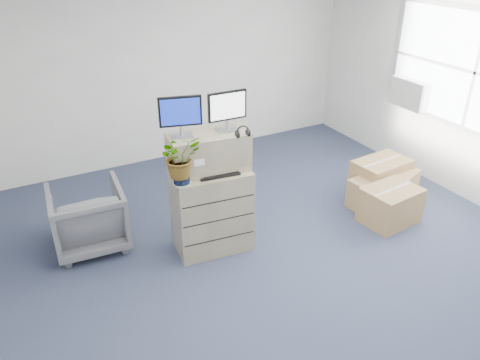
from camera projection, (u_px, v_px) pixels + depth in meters
name	position (u px, v px, depth m)	size (l,w,h in m)	color
ground	(294.00, 275.00, 5.00)	(7.00, 7.00, 0.00)	#242941
wall_back	(170.00, 70.00, 7.08)	(6.00, 0.02, 2.80)	silver
window	(477.00, 73.00, 5.82)	(0.07, 2.72, 1.52)	#9A9A9D
ac_unit	(411.00, 93.00, 6.72)	(0.24, 0.60, 0.40)	silver
filing_cabinet_lower	(212.00, 210.00, 5.24)	(0.84, 0.51, 0.98)	gray
filing_cabinet_upper	(208.00, 152.00, 4.95)	(0.84, 0.42, 0.42)	gray
monitor_left	(180.00, 115.00, 4.66)	(0.43, 0.22, 0.43)	#99999E
monitor_right	(227.00, 109.00, 4.82)	(0.43, 0.17, 0.42)	#99999E
headphones	(243.00, 132.00, 4.79)	(0.14, 0.14, 0.02)	black
keyboard	(218.00, 174.00, 4.94)	(0.44, 0.18, 0.02)	black
mouse	(246.00, 168.00, 5.05)	(0.10, 0.06, 0.03)	silver
water_bottle	(216.00, 158.00, 5.02)	(0.07, 0.07, 0.25)	#97999F
phone_dock	(203.00, 166.00, 5.02)	(0.07, 0.06, 0.14)	silver
external_drive	(239.00, 160.00, 5.20)	(0.20, 0.15, 0.06)	black
tissue_box	(235.00, 155.00, 5.15)	(0.21, 0.10, 0.08)	#3F87D6
potted_plant	(181.00, 162.00, 4.65)	(0.42, 0.47, 0.44)	#99AC8B
office_chair	(88.00, 215.00, 5.30)	(0.80, 0.75, 0.82)	slate
cardboard_boxes	(385.00, 190.00, 6.18)	(1.15, 1.12, 0.53)	#987A49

